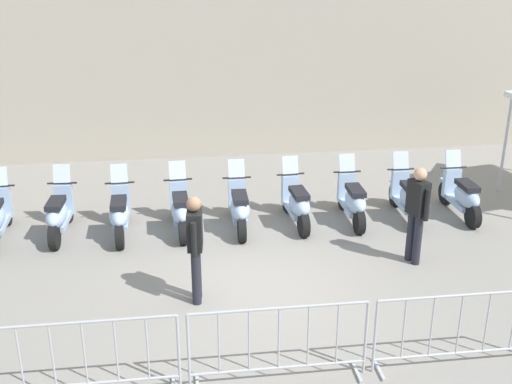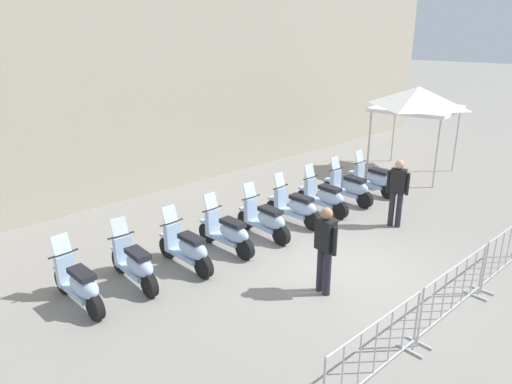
% 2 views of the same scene
% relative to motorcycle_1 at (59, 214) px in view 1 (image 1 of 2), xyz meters
% --- Properties ---
extents(ground_plane, '(120.00, 120.00, 0.00)m').
position_rel_motorcycle_1_xyz_m(ground_plane, '(2.84, -3.11, -0.45)').
color(ground_plane, gray).
extents(motorcycle_1, '(0.72, 1.70, 1.24)m').
position_rel_motorcycle_1_xyz_m(motorcycle_1, '(0.00, 0.00, 0.00)').
color(motorcycle_1, black).
rests_on(motorcycle_1, ground).
extents(motorcycle_2, '(0.65, 1.72, 1.24)m').
position_rel_motorcycle_1_xyz_m(motorcycle_2, '(1.09, -0.34, 0.00)').
color(motorcycle_2, black).
rests_on(motorcycle_2, ground).
extents(motorcycle_3, '(0.62, 1.72, 1.24)m').
position_rel_motorcycle_1_xyz_m(motorcycle_3, '(2.20, -0.52, 0.00)').
color(motorcycle_3, black).
rests_on(motorcycle_3, ground).
extents(motorcycle_4, '(0.69, 1.71, 1.24)m').
position_rel_motorcycle_1_xyz_m(motorcycle_4, '(3.29, -0.77, 0.00)').
color(motorcycle_4, black).
rests_on(motorcycle_4, ground).
extents(motorcycle_5, '(0.60, 1.72, 1.24)m').
position_rel_motorcycle_1_xyz_m(motorcycle_5, '(4.42, -0.92, 0.00)').
color(motorcycle_5, black).
rests_on(motorcycle_5, ground).
extents(motorcycle_6, '(0.68, 1.71, 1.24)m').
position_rel_motorcycle_1_xyz_m(motorcycle_6, '(5.51, -1.14, 0.00)').
color(motorcycle_6, black).
rests_on(motorcycle_6, ground).
extents(motorcycle_7, '(0.69, 1.71, 1.24)m').
position_rel_motorcycle_1_xyz_m(motorcycle_7, '(6.62, -1.34, 0.00)').
color(motorcycle_7, black).
rests_on(motorcycle_7, ground).
extents(motorcycle_8, '(0.66, 1.72, 1.24)m').
position_rel_motorcycle_1_xyz_m(motorcycle_8, '(7.72, -1.60, 0.00)').
color(motorcycle_8, black).
rests_on(motorcycle_8, ground).
extents(barrier_segment_0, '(2.22, 0.83, 1.07)m').
position_rel_motorcycle_1_xyz_m(barrier_segment_0, '(0.12, -4.84, 0.07)').
color(barrier_segment_0, '#B2B5B7').
rests_on(barrier_segment_0, ground).
extents(barrier_segment_1, '(2.22, 0.83, 1.07)m').
position_rel_motorcycle_1_xyz_m(barrier_segment_1, '(2.43, -5.29, 0.07)').
color(barrier_segment_1, '#B2B5B7').
rests_on(barrier_segment_1, ground).
extents(barrier_segment_2, '(2.22, 0.83, 1.07)m').
position_rel_motorcycle_1_xyz_m(barrier_segment_2, '(4.73, -5.73, 0.07)').
color(barrier_segment_2, '#B2B5B7').
rests_on(barrier_segment_2, ground).
extents(officer_near_row_end, '(0.31, 0.53, 1.73)m').
position_rel_motorcycle_1_xyz_m(officer_near_row_end, '(1.90, -3.08, 0.53)').
color(officer_near_row_end, '#23232D').
rests_on(officer_near_row_end, ground).
extents(officer_mid_plaza, '(0.27, 0.54, 1.73)m').
position_rel_motorcycle_1_xyz_m(officer_mid_plaza, '(5.75, -3.00, 0.53)').
color(officer_mid_plaza, '#23232D').
rests_on(officer_mid_plaza, ground).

